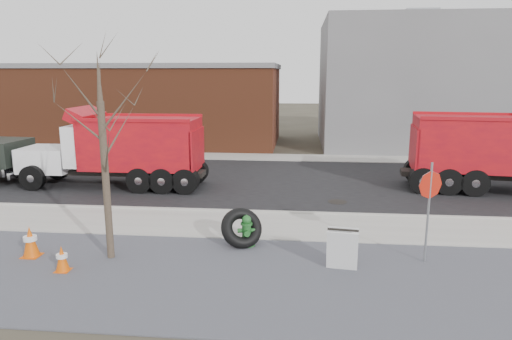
# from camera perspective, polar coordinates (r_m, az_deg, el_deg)

# --- Properties ---
(ground) EXTENTS (120.00, 120.00, 0.00)m
(ground) POSITION_cam_1_polar(r_m,az_deg,el_deg) (14.07, -1.20, -7.33)
(ground) COLOR #383328
(ground) RESTS_ON ground
(gravel_verge) EXTENTS (60.00, 5.00, 0.03)m
(gravel_verge) POSITION_cam_1_polar(r_m,az_deg,el_deg) (10.86, -3.42, -13.34)
(gravel_verge) COLOR slate
(gravel_verge) RESTS_ON ground
(sidewalk) EXTENTS (60.00, 2.50, 0.06)m
(sidewalk) POSITION_cam_1_polar(r_m,az_deg,el_deg) (14.30, -1.09, -6.89)
(sidewalk) COLOR #9E9B93
(sidewalk) RESTS_ON ground
(curb) EXTENTS (60.00, 0.15, 0.11)m
(curb) POSITION_cam_1_polar(r_m,az_deg,el_deg) (15.52, -0.53, -5.26)
(curb) COLOR #9E9B93
(curb) RESTS_ON ground
(road) EXTENTS (60.00, 9.40, 0.02)m
(road) POSITION_cam_1_polar(r_m,az_deg,el_deg) (20.10, 0.89, -1.38)
(road) COLOR black
(road) RESTS_ON ground
(far_sidewalk) EXTENTS (60.00, 2.00, 0.06)m
(far_sidewalk) POSITION_cam_1_polar(r_m,az_deg,el_deg) (25.66, 1.92, 1.60)
(far_sidewalk) COLOR #9E9B93
(far_sidewalk) RESTS_ON ground
(building_grey) EXTENTS (12.00, 10.00, 8.00)m
(building_grey) POSITION_cam_1_polar(r_m,az_deg,el_deg) (32.07, 19.23, 10.16)
(building_grey) COLOR slate
(building_grey) RESTS_ON ground
(building_brick) EXTENTS (20.20, 8.20, 5.30)m
(building_brick) POSITION_cam_1_polar(r_m,az_deg,el_deg) (32.39, -15.58, 8.01)
(building_brick) COLOR brown
(building_brick) RESTS_ON ground
(bare_tree) EXTENTS (3.20, 3.20, 5.20)m
(bare_tree) POSITION_cam_1_polar(r_m,az_deg,el_deg) (11.69, -18.66, 4.68)
(bare_tree) COLOR #382D23
(bare_tree) RESTS_ON ground
(fire_hydrant) EXTENTS (0.51, 0.49, 0.89)m
(fire_hydrant) POSITION_cam_1_polar(r_m,az_deg,el_deg) (12.57, -1.18, -7.76)
(fire_hydrant) COLOR #26642D
(fire_hydrant) RESTS_ON ground
(truck_tire) EXTENTS (1.44, 1.32, 1.13)m
(truck_tire) POSITION_cam_1_polar(r_m,az_deg,el_deg) (12.58, -1.82, -7.26)
(truck_tire) COLOR black
(truck_tire) RESTS_ON ground
(stop_sign) EXTENTS (0.63, 0.35, 2.56)m
(stop_sign) POSITION_cam_1_polar(r_m,az_deg,el_deg) (11.87, 20.88, -2.93)
(stop_sign) COLOR gray
(stop_sign) RESTS_ON ground
(sandwich_board) EXTENTS (0.79, 0.55, 1.02)m
(sandwich_board) POSITION_cam_1_polar(r_m,az_deg,el_deg) (11.26, 10.74, -9.68)
(sandwich_board) COLOR silver
(sandwich_board) RESTS_ON ground
(traffic_cone_near) EXTENTS (0.34, 0.34, 0.66)m
(traffic_cone_near) POSITION_cam_1_polar(r_m,az_deg,el_deg) (11.99, -23.08, -10.18)
(traffic_cone_near) COLOR #DF5207
(traffic_cone_near) RESTS_ON ground
(traffic_cone_far) EXTENTS (0.43, 0.43, 0.83)m
(traffic_cone_far) POSITION_cam_1_polar(r_m,az_deg,el_deg) (13.19, -26.36, -8.05)
(traffic_cone_far) COLOR #DF5207
(traffic_cone_far) RESTS_ON ground
(dump_truck_red_a) EXTENTS (8.45, 3.15, 3.38)m
(dump_truck_red_a) POSITION_cam_1_polar(r_m,az_deg,el_deg) (20.48, 28.72, 2.27)
(dump_truck_red_a) COLOR black
(dump_truck_red_a) RESTS_ON ground
(dump_truck_red_b) EXTENTS (7.73, 2.27, 3.27)m
(dump_truck_red_b) POSITION_cam_1_polar(r_m,az_deg,el_deg) (19.61, -16.67, 2.72)
(dump_truck_red_b) COLOR black
(dump_truck_red_b) RESTS_ON ground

